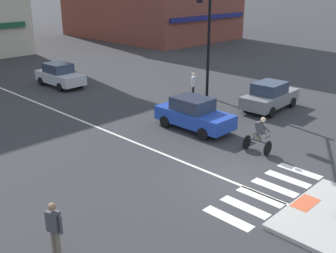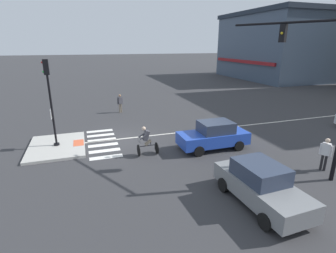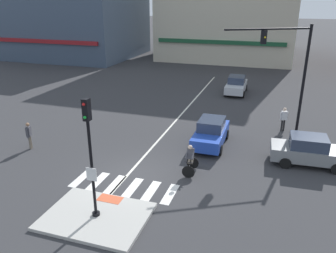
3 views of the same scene
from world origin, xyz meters
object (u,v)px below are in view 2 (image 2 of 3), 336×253
Objects in this scene: signal_pole at (50,96)px; car_grey_cross_right at (261,185)px; pedestrian_waiting_far_side at (326,152)px; pedestrian_at_curb_left at (120,102)px; car_blue_eastbound_mid at (214,135)px; cyclist at (146,140)px; traffic_light_mast at (324,75)px.

car_grey_cross_right is at bearing 42.46° from signal_pole.
pedestrian_waiting_far_side is at bearing 105.99° from car_grey_cross_right.
pedestrian_at_curb_left reaches higher than car_grey_cross_right.
car_blue_eastbound_mid is (3.04, 8.88, -2.35)m from signal_pole.
car_blue_eastbound_mid is 2.46× the size of pedestrian_at_curb_left.
pedestrian_at_curb_left is at bearing -158.75° from car_blue_eastbound_mid.
cyclist reaches higher than car_blue_eastbound_mid.
signal_pole is 3.00× the size of pedestrian_waiting_far_side.
pedestrian_at_curb_left is at bearing -169.20° from car_grey_cross_right.
cyclist is at bearing -120.20° from pedestrian_waiting_far_side.
car_blue_eastbound_mid is 5.70m from pedestrian_waiting_far_side.
cyclist is at bearing -123.26° from traffic_light_mast.
pedestrian_waiting_far_side is (4.53, 7.78, 0.11)m from cyclist.
traffic_light_mast is 1.70× the size of car_grey_cross_right.
pedestrian_waiting_far_side is (-1.36, 4.74, 0.17)m from car_grey_cross_right.
traffic_light_mast is at bearing 25.30° from pedestrian_at_curb_left.
traffic_light_mast is 16.42m from pedestrian_at_curb_left.
signal_pole is 1.20× the size of car_grey_cross_right.
car_blue_eastbound_mid is at bearing 71.10° from signal_pole.
car_blue_eastbound_mid is at bearing 21.25° from pedestrian_at_curb_left.
cyclist is (-4.50, -6.85, -3.80)m from traffic_light_mast.
signal_pole reaches higher than cyclist.
cyclist is 9.00m from pedestrian_waiting_far_side.
car_grey_cross_right is 2.50× the size of pedestrian_waiting_far_side.
car_blue_eastbound_mid is 10.99m from pedestrian_at_curb_left.
signal_pole is at bearing -108.90° from car_blue_eastbound_mid.
traffic_light_mast reaches higher than pedestrian_waiting_far_side.
signal_pole is 8.98m from pedestrian_at_curb_left.
cyclist reaches higher than pedestrian_at_curb_left.
cyclist is (-0.27, -4.00, 0.06)m from car_blue_eastbound_mid.
pedestrian_at_curb_left is (-9.97, 0.02, 0.11)m from cyclist.
cyclist is (2.77, 4.88, -2.29)m from signal_pole.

